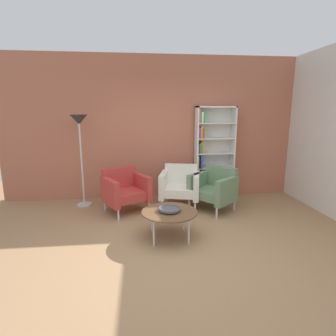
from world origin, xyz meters
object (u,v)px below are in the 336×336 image
object	(u,v)px
armchair_corner_red	(180,185)
armchair_near_window	(125,189)
armchair_spare_guest	(214,188)
bookshelf_tall	(211,153)
decorative_bowl	(169,209)
coffee_table_low	(169,213)
floor_lamp_torchiere	(80,131)

from	to	relation	value
armchair_corner_red	armchair_near_window	bearing A→B (deg)	-156.85
armchair_spare_guest	armchair_corner_red	bearing A→B (deg)	-154.30
bookshelf_tall	decorative_bowl	xyz separation A→B (m)	(-1.07, -1.79, -0.52)
coffee_table_low	decorative_bowl	bearing A→B (deg)	90.00
armchair_corner_red	coffee_table_low	bearing A→B (deg)	-91.81
bookshelf_tall	armchair_near_window	xyz separation A→B (m)	(-1.75, -0.66, -0.54)
armchair_spare_guest	coffee_table_low	bearing A→B (deg)	-82.65
bookshelf_tall	armchair_near_window	world-z (taller)	bookshelf_tall
armchair_spare_guest	armchair_near_window	bearing A→B (deg)	-133.30
armchair_corner_red	floor_lamp_torchiere	xyz separation A→B (m)	(-1.86, 0.24, 1.03)
armchair_near_window	armchair_spare_guest	distance (m)	1.64
armchair_corner_red	armchair_spare_guest	distance (m)	0.65
bookshelf_tall	decorative_bowl	distance (m)	2.15
bookshelf_tall	floor_lamp_torchiere	xyz separation A→B (m)	(-2.57, -0.25, 0.50)
armchair_corner_red	armchair_spare_guest	world-z (taller)	same
coffee_table_low	armchair_near_window	distance (m)	1.32
decorative_bowl	floor_lamp_torchiere	distance (m)	2.38
floor_lamp_torchiere	coffee_table_low	bearing A→B (deg)	-45.74
coffee_table_low	armchair_near_window	xyz separation A→B (m)	(-0.69, 1.13, 0.04)
decorative_bowl	armchair_corner_red	world-z (taller)	armchair_corner_red
decorative_bowl	floor_lamp_torchiere	world-z (taller)	floor_lamp_torchiere
armchair_spare_guest	bookshelf_tall	bearing A→B (deg)	130.96
bookshelf_tall	armchair_spare_guest	size ratio (longest dim) A/B	2.00
coffee_table_low	armchair_corner_red	world-z (taller)	armchair_corner_red
armchair_near_window	floor_lamp_torchiere	xyz separation A→B (m)	(-0.82, 0.41, 1.03)
armchair_corner_red	floor_lamp_torchiere	world-z (taller)	floor_lamp_torchiere
armchair_corner_red	armchair_spare_guest	size ratio (longest dim) A/B	0.89
coffee_table_low	bookshelf_tall	bearing A→B (deg)	59.27
armchair_near_window	armchair_corner_red	distance (m)	1.06
armchair_corner_red	armchair_spare_guest	xyz separation A→B (m)	(0.60, -0.27, 0.00)
coffee_table_low	floor_lamp_torchiere	bearing A→B (deg)	134.26
decorative_bowl	armchair_spare_guest	xyz separation A→B (m)	(0.95, 1.04, -0.02)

